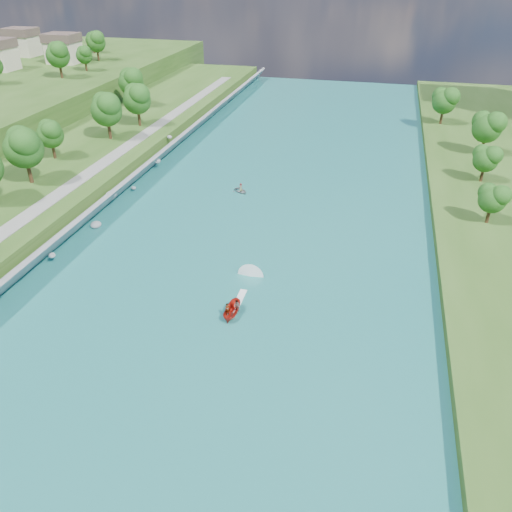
# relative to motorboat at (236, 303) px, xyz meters

# --- Properties ---
(ground) EXTENTS (260.00, 260.00, 0.00)m
(ground) POSITION_rel_motorboat_xyz_m (-3.00, -7.84, -0.75)
(ground) COLOR #2D5119
(ground) RESTS_ON ground
(river_water) EXTENTS (55.00, 240.00, 0.10)m
(river_water) POSITION_rel_motorboat_xyz_m (-3.00, 12.16, -0.70)
(river_water) COLOR #1B6A69
(river_water) RESTS_ON ground
(ridge_west) EXTENTS (60.00, 120.00, 9.00)m
(ridge_west) POSITION_rel_motorboat_xyz_m (-85.50, 87.16, 3.75)
(ridge_west) COLOR #2D5119
(ridge_west) RESTS_ON ground
(riprap_bank) EXTENTS (4.64, 236.00, 4.27)m
(riprap_bank) POSITION_rel_motorboat_xyz_m (-28.83, 11.02, 1.04)
(riprap_bank) COLOR slate
(riprap_bank) RESTS_ON ground
(riverside_path) EXTENTS (3.00, 200.00, 0.10)m
(riverside_path) POSITION_rel_motorboat_xyz_m (-35.50, 12.16, 2.80)
(riverside_path) COLOR gray
(riverside_path) RESTS_ON berm_west
(ridge_houses) EXTENTS (29.50, 29.50, 8.40)m
(ridge_houses) POSITION_rel_motorboat_xyz_m (-91.66, 92.16, 12.56)
(ridge_houses) COLOR beige
(ridge_houses) RESTS_ON ridge_west
(trees_ridge) EXTENTS (18.14, 53.70, 10.88)m
(trees_ridge) POSITION_rel_motorboat_xyz_m (-73.93, 85.67, 13.05)
(trees_ridge) COLOR #124513
(trees_ridge) RESTS_ON ridge_west
(motorboat) EXTENTS (3.60, 18.82, 1.94)m
(motorboat) POSITION_rel_motorboat_xyz_m (0.00, 0.00, 0.00)
(motorboat) COLOR #B2190E
(motorboat) RESTS_ON river_water
(raft) EXTENTS (3.78, 3.66, 1.71)m
(raft) POSITION_rel_motorboat_xyz_m (-8.79, 33.62, -0.26)
(raft) COLOR gray
(raft) RESTS_ON river_water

